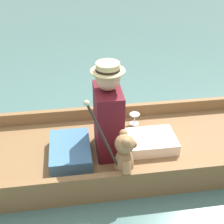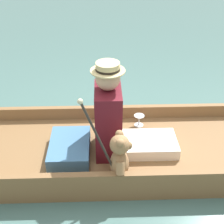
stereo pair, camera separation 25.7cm
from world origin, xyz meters
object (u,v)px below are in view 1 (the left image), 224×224
(wine_glass, at_px, (135,117))
(walking_cane, at_px, (103,137))
(teddy_bear, at_px, (125,157))
(seated_person, at_px, (117,120))

(wine_glass, bearing_deg, walking_cane, -28.04)
(wine_glass, xyz_separation_m, walking_cane, (0.80, -0.43, 0.38))
(teddy_bear, height_order, wine_glass, teddy_bear)
(seated_person, height_order, teddy_bear, seated_person)
(seated_person, relative_size, teddy_bear, 1.99)
(teddy_bear, bearing_deg, seated_person, -179.49)
(seated_person, relative_size, wine_glass, 7.28)
(seated_person, height_order, walking_cane, seated_person)
(teddy_bear, relative_size, wine_glass, 3.65)
(teddy_bear, xyz_separation_m, wine_glass, (-0.77, 0.25, -0.12))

